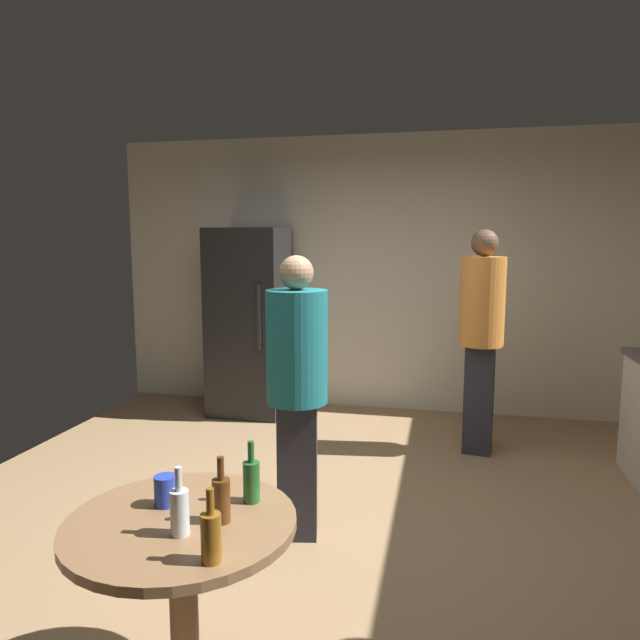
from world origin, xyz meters
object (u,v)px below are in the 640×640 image
object	(u,v)px
foreground_table	(182,547)
beer_bottle_clear	(180,510)
refrigerator	(249,322)
beer_bottle_green	(251,480)
beer_bottle_amber	(211,535)
plastic_cup_blue	(165,491)
person_in_orange_shirt	(482,324)
person_in_teal_shirt	(297,377)
beer_bottle_brown	(221,498)

from	to	relation	value
foreground_table	beer_bottle_clear	xyz separation A→B (m)	(0.05, -0.10, 0.19)
refrigerator	beer_bottle_green	xyz separation A→B (m)	(1.18, -3.37, -0.08)
beer_bottle_amber	plastic_cup_blue	distance (m)	0.44
person_in_orange_shirt	person_in_teal_shirt	bearing A→B (deg)	-25.95
beer_bottle_amber	person_in_orange_shirt	size ratio (longest dim) A/B	0.13
foreground_table	beer_bottle_brown	bearing A→B (deg)	4.43
beer_bottle_clear	plastic_cup_blue	xyz separation A→B (m)	(-0.15, 0.18, -0.03)
foreground_table	person_in_orange_shirt	bearing A→B (deg)	68.10
beer_bottle_amber	person_in_orange_shirt	bearing A→B (deg)	73.06
refrigerator	person_in_orange_shirt	world-z (taller)	refrigerator
plastic_cup_blue	person_in_orange_shirt	xyz separation A→B (m)	(1.25, 2.79, 0.25)
beer_bottle_brown	person_in_teal_shirt	world-z (taller)	person_in_teal_shirt
refrigerator	plastic_cup_blue	world-z (taller)	refrigerator
beer_bottle_clear	person_in_teal_shirt	xyz separation A→B (m)	(0.03, 1.39, 0.12)
beer_bottle_brown	plastic_cup_blue	size ratio (longest dim) A/B	2.09
beer_bottle_amber	beer_bottle_clear	distance (m)	0.21
refrigerator	beer_bottle_amber	distance (m)	3.96
foreground_table	beer_bottle_green	size ratio (longest dim) A/B	3.48
foreground_table	person_in_teal_shirt	bearing A→B (deg)	86.51
beer_bottle_clear	person_in_orange_shirt	distance (m)	3.18
person_in_orange_shirt	person_in_teal_shirt	xyz separation A→B (m)	(-1.07, -1.58, -0.10)
beer_bottle_brown	foreground_table	bearing A→B (deg)	-175.57
beer_bottle_green	person_in_orange_shirt	xyz separation A→B (m)	(0.96, 2.69, 0.22)
refrigerator	beer_bottle_green	distance (m)	3.57
beer_bottle_brown	person_in_orange_shirt	size ratio (longest dim) A/B	0.13
beer_bottle_brown	beer_bottle_clear	distance (m)	0.15
beer_bottle_clear	person_in_teal_shirt	size ratio (longest dim) A/B	0.14
plastic_cup_blue	person_in_teal_shirt	bearing A→B (deg)	81.64
beer_bottle_clear	person_in_orange_shirt	size ratio (longest dim) A/B	0.13
beer_bottle_green	plastic_cup_blue	bearing A→B (deg)	-162.14
beer_bottle_green	person_in_orange_shirt	world-z (taller)	person_in_orange_shirt
refrigerator	beer_bottle_green	world-z (taller)	refrigerator
beer_bottle_clear	plastic_cup_blue	bearing A→B (deg)	128.50
beer_bottle_clear	person_in_teal_shirt	distance (m)	1.40
beer_bottle_green	beer_bottle_clear	world-z (taller)	same
plastic_cup_blue	person_in_teal_shirt	world-z (taller)	person_in_teal_shirt
foreground_table	refrigerator	bearing A→B (deg)	105.54
refrigerator	beer_bottle_amber	size ratio (longest dim) A/B	7.83
beer_bottle_brown	beer_bottle_clear	bearing A→B (deg)	-132.07
beer_bottle_clear	plastic_cup_blue	distance (m)	0.24
beer_bottle_green	person_in_teal_shirt	xyz separation A→B (m)	(-0.12, 1.11, 0.12)
foreground_table	plastic_cup_blue	xyz separation A→B (m)	(-0.10, 0.08, 0.16)
beer_bottle_brown	person_in_teal_shirt	distance (m)	1.29
beer_bottle_amber	plastic_cup_blue	xyz separation A→B (m)	(-0.31, 0.31, -0.03)
refrigerator	beer_bottle_brown	bearing A→B (deg)	-72.24
refrigerator	foreground_table	world-z (taller)	refrigerator
beer_bottle_clear	person_in_orange_shirt	xyz separation A→B (m)	(1.11, 2.97, 0.22)
refrigerator	beer_bottle_brown	size ratio (longest dim) A/B	7.83
foreground_table	beer_bottle_clear	size ratio (longest dim) A/B	3.48
beer_bottle_amber	beer_bottle_green	distance (m)	0.41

